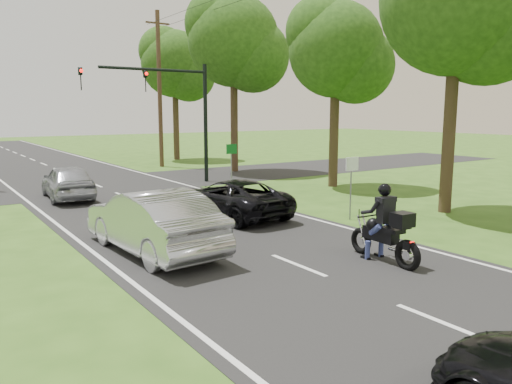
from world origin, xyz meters
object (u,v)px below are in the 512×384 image
Objects in this scene: dark_suv at (232,198)px; sign_white at (352,173)px; sign_green at (232,155)px; motorcycle_rider at (386,231)px; silver_suv at (68,182)px; silver_sedan at (153,221)px; utility_pole_far at (160,89)px; traffic_signal at (172,101)px.

sign_white reaches higher than dark_suv.
sign_green is at bearing -125.07° from dark_suv.
motorcycle_rider reaches higher than silver_suv.
sign_green is (7.05, -1.56, 0.86)m from silver_suv.
utility_pole_far reaches higher than silver_sedan.
dark_suv is at bearing -121.30° from sign_green.
motorcycle_rider is 15.40m from traffic_signal.
traffic_signal is 4.24m from sign_green.
sign_green is (1.56, -3.02, -2.54)m from traffic_signal.
motorcycle_rider is 12.34m from sign_green.
silver_suv is 0.66× the size of traffic_signal.
silver_suv is 13.35m from utility_pole_far.
sign_white is at bearing 176.38° from silver_sedan.
utility_pole_far is at bearing 83.27° from sign_green.
motorcycle_rider is 14.12m from silver_suv.
silver_suv is at bearing 167.50° from sign_green.
dark_suv is at bearing -101.39° from traffic_signal.
traffic_signal reaches higher than motorcycle_rider.
silver_suv is 6.62m from traffic_signal.
dark_suv is at bearing -105.53° from utility_pole_far.
silver_sedan is at bearing 29.46° from dark_suv.
silver_suv is at bearing 110.32° from motorcycle_rider.
silver_suv is (-4.09, 13.51, -0.03)m from motorcycle_rider.
sign_white reaches higher than silver_suv.
silver_sedan is at bearing 92.90° from silver_suv.
silver_suv is 7.28m from sign_green.
sign_green reaches higher than silver_sedan.
motorcycle_rider is at bearing -95.35° from traffic_signal.
dark_suv is 4.83m from silver_sedan.
dark_suv is 1.11× the size of silver_suv.
traffic_signal reaches higher than sign_green.
dark_suv is 7.88m from silver_suv.
traffic_signal is 0.64× the size of utility_pole_far.
sign_white reaches higher than silver_sedan.
motorcycle_rider is 0.54× the size of silver_suv.
silver_sedan reaches higher than silver_suv.
traffic_signal reaches higher than silver_suv.
silver_sedan is 10.83m from sign_green.
silver_sedan is 21.28m from utility_pole_far.
traffic_signal is 11.39m from sign_white.
traffic_signal is (1.40, 14.96, 3.37)m from motorcycle_rider.
sign_white is at bearing 129.92° from silver_suv.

